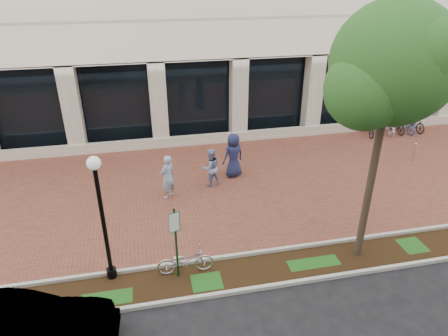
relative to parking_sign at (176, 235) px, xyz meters
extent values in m
plane|color=black|center=(2.22, 4.99, -1.49)|extent=(120.00, 120.00, 0.00)
cube|color=brown|center=(2.22, 4.99, -1.49)|extent=(40.00, 9.00, 0.01)
cube|color=black|center=(2.22, -0.26, -1.49)|extent=(40.00, 1.50, 0.01)
cube|color=#B6B6AC|center=(2.22, 0.49, -1.43)|extent=(40.00, 0.12, 0.12)
cube|color=#B6B6AC|center=(2.22, -1.01, -1.43)|extent=(40.00, 0.12, 0.12)
cube|color=black|center=(2.22, 10.59, 0.61)|extent=(40.00, 0.15, 4.20)
cube|color=beige|center=(2.22, 9.49, -1.24)|extent=(40.00, 0.25, 0.50)
cube|color=beige|center=(2.22, 9.89, 0.61)|extent=(0.80, 0.80, 4.20)
cube|color=#153B17|center=(0.00, 0.02, -0.33)|extent=(0.05, 0.05, 2.34)
cube|color=#1A6A38|center=(0.00, -0.01, 0.42)|extent=(0.34, 0.02, 0.62)
cube|color=white|center=(0.00, -0.03, 0.42)|extent=(0.30, 0.01, 0.56)
cylinder|color=black|center=(-1.89, 0.39, -1.34)|extent=(0.28, 0.28, 0.30)
cylinder|color=black|center=(-1.89, 0.39, 0.28)|extent=(0.12, 0.12, 3.55)
sphere|color=silver|center=(-1.89, 0.39, 2.20)|extent=(0.36, 0.36, 0.36)
cylinder|color=#4C382B|center=(5.63, -0.13, 0.68)|extent=(0.22, 0.22, 4.36)
sphere|color=#224D18|center=(5.63, -0.13, 4.44)|extent=(3.16, 3.16, 3.16)
sphere|color=#224D18|center=(6.50, 0.19, 3.97)|extent=(2.21, 2.21, 2.21)
sphere|color=#224D18|center=(4.84, -0.37, 3.89)|extent=(2.05, 2.05, 2.05)
imported|color=#B4B4B8|center=(0.24, 0.14, -1.06)|extent=(1.68, 0.63, 0.87)
imported|color=#8CABD0|center=(0.13, 4.59, -0.61)|extent=(0.77, 0.74, 1.78)
imported|color=#8492C6|center=(1.91, 5.19, -0.69)|extent=(0.94, 0.83, 1.61)
imported|color=#1D2349|center=(3.01, 5.81, -0.53)|extent=(1.10, 0.90, 1.92)
cylinder|color=silver|center=(11.48, 5.48, -1.09)|extent=(0.11, 0.11, 0.81)
sphere|color=silver|center=(11.48, 5.48, -0.63)|extent=(0.12, 0.12, 0.12)
imported|color=black|center=(11.12, 8.88, -1.06)|extent=(0.81, 1.72, 0.87)
imported|color=#204A93|center=(11.67, 8.88, -1.01)|extent=(0.60, 1.64, 0.96)
imported|color=silver|center=(12.22, 8.88, -1.06)|extent=(0.64, 1.67, 0.87)
imported|color=black|center=(12.77, 8.88, -1.01)|extent=(0.47, 1.61, 0.96)
imported|color=#204C95|center=(13.32, 8.88, -1.06)|extent=(0.68, 1.68, 0.87)
imported|color=black|center=(13.87, 8.88, -1.01)|extent=(0.63, 1.64, 0.96)
cylinder|color=silver|center=(12.50, 8.88, -1.09)|extent=(0.04, 0.04, 0.80)
camera|label=1|loc=(-0.57, -9.04, 6.58)|focal=32.00mm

